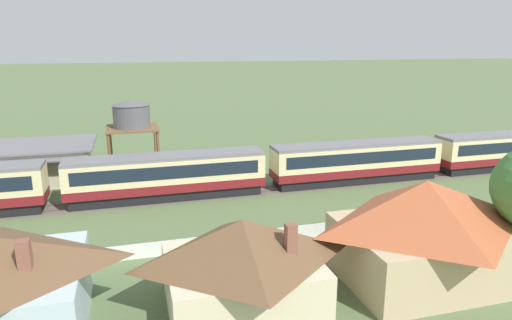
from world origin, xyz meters
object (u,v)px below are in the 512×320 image
Objects in this scene: passenger_train at (270,167)px; station_building at (35,162)px; cottage_brown_roof_2 at (242,261)px; water_tower at (132,116)px; cottage_terracotta_roof at (423,229)px.

station_building is (-22.35, 9.52, -0.36)m from passenger_train.
passenger_train is 8.66× the size of cottage_brown_roof_2.
water_tower is at bearing -6.38° from station_building.
cottage_brown_roof_2 reaches higher than passenger_train.
water_tower reaches higher than station_building.
station_building is 1.38× the size of cottage_brown_roof_2.
cottage_brown_roof_2 reaches higher than station_building.
station_building is at bearing 173.62° from water_tower.
cottage_terracotta_roof is (3.50, -18.96, 0.94)m from passenger_train.
cottage_terracotta_roof is at bearing -1.15° from cottage_brown_roof_2.
cottage_terracotta_roof is (10.91, -0.22, 0.66)m from cottage_brown_roof_2.
passenger_train is 6.26× the size of station_building.
water_tower is 0.81× the size of cottage_terracotta_roof.
water_tower reaches higher than cottage_terracotta_roof.
cottage_brown_roof_2 is at bearing -111.58° from passenger_train.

